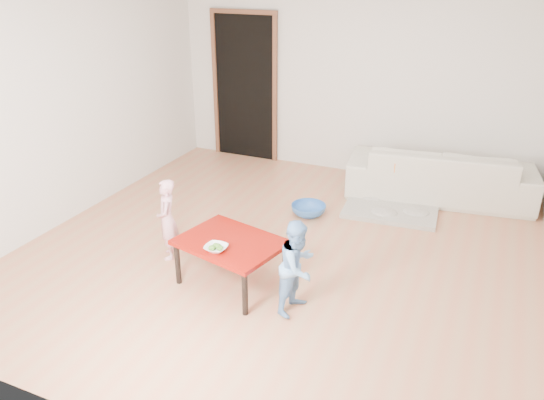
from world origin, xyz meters
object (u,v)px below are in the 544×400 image
Objects in this scene: child_pink at (167,219)px; child_blue at (298,267)px; red_table at (231,262)px; bowl at (216,248)px; basin at (309,210)px; sofa at (440,173)px.

child_pink is 1.52m from child_blue.
red_table is at bearing 91.88° from child_blue.
child_blue is (0.72, 0.09, -0.06)m from bowl.
child_blue is at bearing 6.87° from bowl.
bowl reaches higher than red_table.
bowl is (-0.03, -0.21, 0.25)m from red_table.
basin is at bearing 84.89° from red_table.
sofa is 3.00m from child_blue.
sofa is 3.34m from bowl.
bowl is 0.87m from child_pink.
red_table is at bearing -95.11° from basin.
red_table is 1.09× the size of child_pink.
sofa is 2.69× the size of child_pink.
child_pink is (-0.77, 0.39, -0.06)m from bowl.
child_pink reaches higher than basin.
basin is (0.94, 1.45, -0.35)m from child_pink.
basin is at bearing 33.76° from sofa.
red_table is (-1.44, -2.79, -0.10)m from sofa.
child_pink reaches higher than sofa.
child_blue is 1.88m from basin.
child_blue is at bearing 47.85° from child_pink.
bowl is at bearing 56.10° from sofa.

